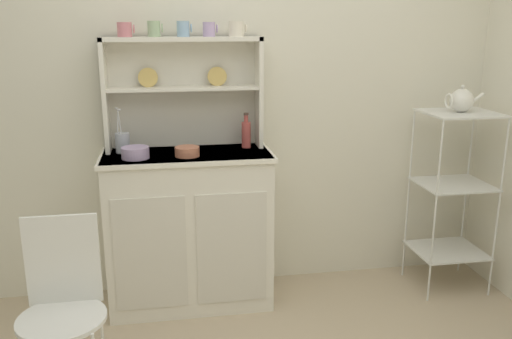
{
  "coord_description": "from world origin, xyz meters",
  "views": [
    {
      "loc": [
        -0.43,
        -1.62,
        1.62
      ],
      "look_at": [
        0.05,
        1.12,
        0.87
      ],
      "focal_mm": 38.26,
      "sensor_mm": 36.0,
      "label": 1
    }
  ],
  "objects_px": {
    "wire_chair": "(63,297)",
    "jam_bottle": "(246,134)",
    "hutch_cabinet": "(189,228)",
    "cup_rose_0": "(125,30)",
    "bowl_mixing_large": "(135,153)",
    "utensil_jar": "(123,142)",
    "bakers_rack": "(454,182)",
    "porcelain_teapot": "(461,100)",
    "hutch_shelf_unit": "(183,83)"
  },
  "relations": [
    {
      "from": "wire_chair",
      "to": "jam_bottle",
      "type": "distance_m",
      "value": 1.39
    },
    {
      "from": "hutch_cabinet",
      "to": "cup_rose_0",
      "type": "height_order",
      "value": "cup_rose_0"
    },
    {
      "from": "bowl_mixing_large",
      "to": "utensil_jar",
      "type": "distance_m",
      "value": 0.17
    },
    {
      "from": "bowl_mixing_large",
      "to": "utensil_jar",
      "type": "xyz_separation_m",
      "value": [
        -0.07,
        0.15,
        0.03
      ]
    },
    {
      "from": "bakers_rack",
      "to": "porcelain_teapot",
      "type": "bearing_deg",
      "value": 180.0
    },
    {
      "from": "bakers_rack",
      "to": "jam_bottle",
      "type": "distance_m",
      "value": 1.3
    },
    {
      "from": "wire_chair",
      "to": "porcelain_teapot",
      "type": "xyz_separation_m",
      "value": [
        2.16,
        0.77,
        0.66
      ]
    },
    {
      "from": "cup_rose_0",
      "to": "jam_bottle",
      "type": "xyz_separation_m",
      "value": [
        0.65,
        -0.04,
        -0.59
      ]
    },
    {
      "from": "bakers_rack",
      "to": "jam_bottle",
      "type": "xyz_separation_m",
      "value": [
        -1.25,
        0.15,
        0.31
      ]
    },
    {
      "from": "hutch_shelf_unit",
      "to": "cup_rose_0",
      "type": "height_order",
      "value": "cup_rose_0"
    },
    {
      "from": "hutch_shelf_unit",
      "to": "utensil_jar",
      "type": "distance_m",
      "value": 0.48
    },
    {
      "from": "bakers_rack",
      "to": "porcelain_teapot",
      "type": "height_order",
      "value": "porcelain_teapot"
    },
    {
      "from": "jam_bottle",
      "to": "porcelain_teapot",
      "type": "xyz_separation_m",
      "value": [
        1.25,
        -0.15,
        0.18
      ]
    },
    {
      "from": "bakers_rack",
      "to": "wire_chair",
      "type": "relative_size",
      "value": 1.31
    },
    {
      "from": "bowl_mixing_large",
      "to": "jam_bottle",
      "type": "height_order",
      "value": "jam_bottle"
    },
    {
      "from": "hutch_shelf_unit",
      "to": "bowl_mixing_large",
      "type": "distance_m",
      "value": 0.5
    },
    {
      "from": "wire_chair",
      "to": "bowl_mixing_large",
      "type": "relative_size",
      "value": 5.74
    },
    {
      "from": "bakers_rack",
      "to": "utensil_jar",
      "type": "bearing_deg",
      "value": 175.75
    },
    {
      "from": "hutch_shelf_unit",
      "to": "jam_bottle",
      "type": "bearing_deg",
      "value": -12.16
    },
    {
      "from": "cup_rose_0",
      "to": "porcelain_teapot",
      "type": "distance_m",
      "value": 1.95
    },
    {
      "from": "wire_chair",
      "to": "bakers_rack",
      "type": "bearing_deg",
      "value": -10.35
    },
    {
      "from": "bakers_rack",
      "to": "porcelain_teapot",
      "type": "xyz_separation_m",
      "value": [
        -0.0,
        0.0,
        0.5
      ]
    },
    {
      "from": "jam_bottle",
      "to": "hutch_shelf_unit",
      "type": "bearing_deg",
      "value": 167.84
    },
    {
      "from": "hutch_shelf_unit",
      "to": "bakers_rack",
      "type": "distance_m",
      "value": 1.72
    },
    {
      "from": "hutch_cabinet",
      "to": "bowl_mixing_large",
      "type": "distance_m",
      "value": 0.56
    },
    {
      "from": "hutch_cabinet",
      "to": "wire_chair",
      "type": "bearing_deg",
      "value": -124.2
    },
    {
      "from": "wire_chair",
      "to": "bowl_mixing_large",
      "type": "xyz_separation_m",
      "value": [
        0.29,
        0.76,
        0.43
      ]
    },
    {
      "from": "jam_bottle",
      "to": "porcelain_teapot",
      "type": "bearing_deg",
      "value": -7.02
    },
    {
      "from": "bowl_mixing_large",
      "to": "wire_chair",
      "type": "bearing_deg",
      "value": -110.9
    },
    {
      "from": "hutch_cabinet",
      "to": "wire_chair",
      "type": "xyz_separation_m",
      "value": [
        -0.57,
        -0.83,
        0.05
      ]
    },
    {
      "from": "bowl_mixing_large",
      "to": "porcelain_teapot",
      "type": "height_order",
      "value": "porcelain_teapot"
    },
    {
      "from": "utensil_jar",
      "to": "porcelain_teapot",
      "type": "relative_size",
      "value": 1.11
    },
    {
      "from": "wire_chair",
      "to": "jam_bottle",
      "type": "xyz_separation_m",
      "value": [
        0.92,
        0.92,
        0.48
      ]
    },
    {
      "from": "cup_rose_0",
      "to": "porcelain_teapot",
      "type": "relative_size",
      "value": 0.41
    },
    {
      "from": "cup_rose_0",
      "to": "bowl_mixing_large",
      "type": "xyz_separation_m",
      "value": [
        0.03,
        -0.2,
        -0.64
      ]
    },
    {
      "from": "bakers_rack",
      "to": "utensil_jar",
      "type": "relative_size",
      "value": 4.4
    },
    {
      "from": "hutch_cabinet",
      "to": "cup_rose_0",
      "type": "relative_size",
      "value": 10.3
    },
    {
      "from": "hutch_cabinet",
      "to": "utensil_jar",
      "type": "relative_size",
      "value": 3.77
    },
    {
      "from": "cup_rose_0",
      "to": "utensil_jar",
      "type": "bearing_deg",
      "value": -136.79
    },
    {
      "from": "bakers_rack",
      "to": "cup_rose_0",
      "type": "bearing_deg",
      "value": 174.31
    },
    {
      "from": "porcelain_teapot",
      "to": "utensil_jar",
      "type": "bearing_deg",
      "value": 175.74
    },
    {
      "from": "hutch_cabinet",
      "to": "porcelain_teapot",
      "type": "bearing_deg",
      "value": -2.41
    },
    {
      "from": "bakers_rack",
      "to": "jam_bottle",
      "type": "relative_size",
      "value": 5.49
    },
    {
      "from": "hutch_cabinet",
      "to": "hutch_shelf_unit",
      "type": "relative_size",
      "value": 1.08
    },
    {
      "from": "bakers_rack",
      "to": "wire_chair",
      "type": "bearing_deg",
      "value": -160.5
    },
    {
      "from": "cup_rose_0",
      "to": "porcelain_teapot",
      "type": "xyz_separation_m",
      "value": [
        1.9,
        -0.19,
        -0.4
      ]
    },
    {
      "from": "hutch_shelf_unit",
      "to": "utensil_jar",
      "type": "height_order",
      "value": "hutch_shelf_unit"
    },
    {
      "from": "utensil_jar",
      "to": "bakers_rack",
      "type": "bearing_deg",
      "value": -4.25
    },
    {
      "from": "wire_chair",
      "to": "utensil_jar",
      "type": "relative_size",
      "value": 3.36
    },
    {
      "from": "bakers_rack",
      "to": "hutch_shelf_unit",
      "type": "bearing_deg",
      "value": 171.85
    }
  ]
}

